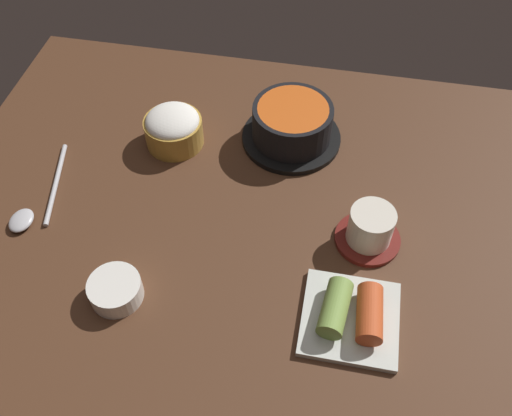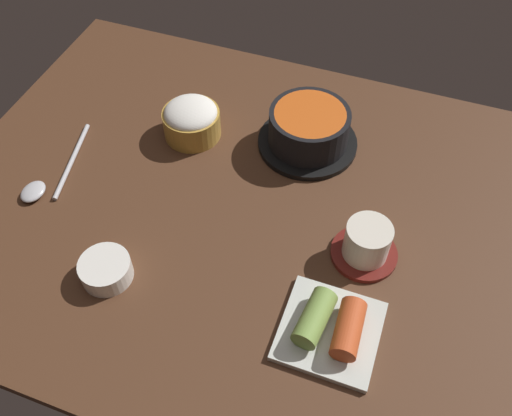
{
  "view_description": "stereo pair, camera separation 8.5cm",
  "coord_description": "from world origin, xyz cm",
  "px_view_note": "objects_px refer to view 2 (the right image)",
  "views": [
    {
      "loc": [
        11.87,
        -53.66,
        71.32
      ],
      "look_at": [
        2.0,
        -2.0,
        5.0
      ],
      "focal_mm": 38.88,
      "sensor_mm": 36.0,
      "label": 1
    },
    {
      "loc": [
        20.02,
        -51.42,
        71.32
      ],
      "look_at": [
        2.0,
        -2.0,
        5.0
      ],
      "focal_mm": 38.88,
      "sensor_mm": 36.0,
      "label": 2
    }
  ],
  "objects_px": {
    "rice_bowl": "(191,120)",
    "kimchi_plate": "(331,327)",
    "spoon": "(47,181)",
    "side_bowl_near": "(106,269)",
    "stone_pot": "(309,130)",
    "tea_cup_with_saucer": "(367,243)"
  },
  "relations": [
    {
      "from": "stone_pot",
      "to": "spoon",
      "type": "distance_m",
      "value": 0.45
    },
    {
      "from": "rice_bowl",
      "to": "spoon",
      "type": "distance_m",
      "value": 0.26
    },
    {
      "from": "rice_bowl",
      "to": "kimchi_plate",
      "type": "height_order",
      "value": "rice_bowl"
    },
    {
      "from": "stone_pot",
      "to": "side_bowl_near",
      "type": "height_order",
      "value": "stone_pot"
    },
    {
      "from": "side_bowl_near",
      "to": "spoon",
      "type": "bearing_deg",
      "value": 145.97
    },
    {
      "from": "rice_bowl",
      "to": "kimchi_plate",
      "type": "bearing_deg",
      "value": -41.15
    },
    {
      "from": "stone_pot",
      "to": "side_bowl_near",
      "type": "xyz_separation_m",
      "value": [
        -0.2,
        -0.36,
        -0.02
      ]
    },
    {
      "from": "stone_pot",
      "to": "rice_bowl",
      "type": "bearing_deg",
      "value": -167.55
    },
    {
      "from": "stone_pot",
      "to": "kimchi_plate",
      "type": "xyz_separation_m",
      "value": [
        0.13,
        -0.33,
        -0.02
      ]
    },
    {
      "from": "stone_pot",
      "to": "rice_bowl",
      "type": "relative_size",
      "value": 1.73
    },
    {
      "from": "stone_pot",
      "to": "side_bowl_near",
      "type": "distance_m",
      "value": 0.41
    },
    {
      "from": "kimchi_plate",
      "to": "side_bowl_near",
      "type": "xyz_separation_m",
      "value": [
        -0.33,
        -0.02,
        0.0
      ]
    },
    {
      "from": "tea_cup_with_saucer",
      "to": "spoon",
      "type": "xyz_separation_m",
      "value": [
        -0.52,
        -0.04,
        -0.02
      ]
    },
    {
      "from": "side_bowl_near",
      "to": "spoon",
      "type": "xyz_separation_m",
      "value": [
        -0.18,
        0.12,
        -0.01
      ]
    },
    {
      "from": "spoon",
      "to": "side_bowl_near",
      "type": "bearing_deg",
      "value": -34.03
    },
    {
      "from": "spoon",
      "to": "kimchi_plate",
      "type": "bearing_deg",
      "value": -11.13
    },
    {
      "from": "kimchi_plate",
      "to": "spoon",
      "type": "bearing_deg",
      "value": 168.87
    },
    {
      "from": "rice_bowl",
      "to": "side_bowl_near",
      "type": "xyz_separation_m",
      "value": [
        0.0,
        -0.31,
        -0.02
      ]
    },
    {
      "from": "stone_pot",
      "to": "spoon",
      "type": "xyz_separation_m",
      "value": [
        -0.38,
        -0.23,
        -0.03
      ]
    },
    {
      "from": "stone_pot",
      "to": "kimchi_plate",
      "type": "bearing_deg",
      "value": -68.45
    },
    {
      "from": "stone_pot",
      "to": "side_bowl_near",
      "type": "bearing_deg",
      "value": -118.67
    },
    {
      "from": "tea_cup_with_saucer",
      "to": "spoon",
      "type": "bearing_deg",
      "value": -175.72
    }
  ]
}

